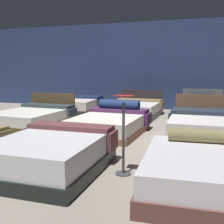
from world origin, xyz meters
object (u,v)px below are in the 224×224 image
at_px(bed_8, 203,112).
at_px(price_sign, 123,144).
at_px(bed_3, 33,118).
at_px(bed_7, 135,109).
at_px(bed_1, 51,154).
at_px(bed_6, 75,105).
at_px(bed_2, 200,172).
at_px(bed_4, 110,123).
at_px(bed_5, 203,126).

distance_m(bed_8, price_sign, 5.69).
distance_m(bed_3, bed_7, 3.59).
distance_m(bed_1, bed_3, 3.71).
distance_m(bed_6, bed_7, 2.31).
relative_size(bed_2, bed_8, 0.92).
xyz_separation_m(bed_1, bed_4, (0.02, 2.89, -0.02)).
height_order(bed_7, price_sign, price_sign).
height_order(bed_1, bed_4, bed_4).
height_order(bed_1, bed_2, bed_2).
bearing_deg(bed_4, bed_1, -87.64).
relative_size(bed_1, bed_7, 0.94).
bearing_deg(bed_7, bed_5, -48.16).
xyz_separation_m(bed_1, bed_7, (-0.03, 5.75, -0.03)).
xyz_separation_m(bed_2, bed_6, (-4.54, 5.83, 0.01)).
height_order(bed_5, bed_6, bed_5).
relative_size(bed_1, bed_8, 0.88).
relative_size(bed_3, bed_7, 1.11).
distance_m(bed_4, bed_8, 3.65).
relative_size(bed_2, bed_4, 0.92).
bearing_deg(bed_3, bed_1, -48.94).
bearing_deg(bed_6, bed_1, -71.19).
distance_m(bed_2, bed_6, 7.40).
relative_size(bed_7, bed_8, 0.93).
bearing_deg(bed_3, bed_7, 54.79).
bearing_deg(bed_1, bed_5, 53.08).
xyz_separation_m(bed_2, bed_5, (0.04, 3.02, 0.03)).
distance_m(bed_1, bed_5, 3.74).
xyz_separation_m(bed_2, bed_8, (0.02, 5.81, -0.01)).
bearing_deg(bed_1, bed_3, 127.56).
height_order(bed_1, bed_3, bed_3).
bearing_deg(bed_5, bed_2, -91.29).
xyz_separation_m(bed_1, bed_3, (-2.27, 2.94, -0.03)).
bearing_deg(bed_5, bed_8, 89.72).
xyz_separation_m(bed_3, bed_6, (-0.07, 2.87, 0.02)).
xyz_separation_m(bed_1, price_sign, (1.10, 0.21, 0.20)).
bearing_deg(bed_8, bed_2, -92.05).
height_order(bed_5, price_sign, price_sign).
xyz_separation_m(bed_2, bed_3, (-4.47, 2.96, -0.00)).
xyz_separation_m(bed_4, bed_6, (-2.36, 2.93, 0.01)).
relative_size(bed_2, bed_5, 0.95).
bearing_deg(bed_1, bed_7, 90.18).
height_order(bed_5, bed_7, bed_5).
bearing_deg(bed_6, bed_2, -55.22).
distance_m(bed_1, bed_7, 5.75).
xyz_separation_m(bed_7, bed_8, (2.26, 0.04, -0.00)).
xyz_separation_m(bed_2, bed_7, (-2.23, 5.77, -0.01)).
distance_m(bed_6, price_sign, 6.58).
distance_m(bed_1, bed_4, 2.89).
bearing_deg(bed_2, bed_4, 124.05).
xyz_separation_m(bed_1, bed_6, (-2.34, 5.81, -0.01)).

